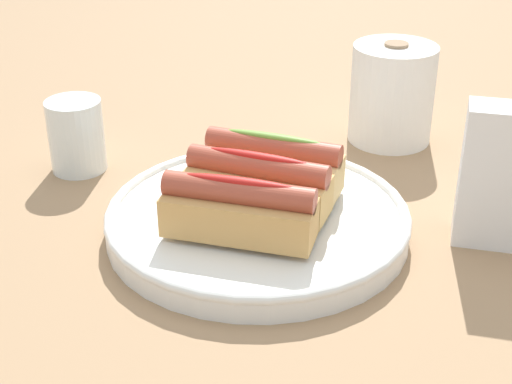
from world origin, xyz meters
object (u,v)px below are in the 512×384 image
Objects in this scene: hotdog_back at (256,185)px; water_glass at (77,140)px; hotdog_front at (239,210)px; hotdog_side at (271,163)px; paper_towel_roll at (392,94)px; serving_bowl at (256,220)px.

water_glass is at bearing 174.37° from hotdog_back.
hotdog_front is 1.01× the size of hotdog_side.
water_glass is (-0.28, 0.08, -0.02)m from hotdog_front.
paper_towel_roll reaches higher than hotdog_back.
paper_towel_roll is (0.04, 0.25, 0.01)m from hotdog_side.
hotdog_side reaches higher than water_glass.
water_glass is (-0.26, -0.03, -0.02)m from hotdog_side.
paper_towel_roll reaches higher than serving_bowl.
hotdog_back is at bearing 180.00° from serving_bowl.
serving_bowl is at bearing -5.63° from water_glass.
serving_bowl is 0.31m from paper_towel_roll.
hotdog_side reaches higher than serving_bowl.
water_glass is (-0.27, 0.03, 0.02)m from serving_bowl.
paper_towel_roll is at bearing 80.28° from hotdog_side.
paper_towel_roll reaches higher than hotdog_side.
serving_bowl is 0.07m from hotdog_side.
serving_bowl is 2.41× the size of paper_towel_roll.
hotdog_front is 0.05m from hotdog_back.
paper_towel_roll is at bearing 84.13° from serving_bowl.
serving_bowl is at bearing 102.27° from hotdog_front.
hotdog_front reaches higher than serving_bowl.
hotdog_front is at bearing -93.14° from paper_towel_roll.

